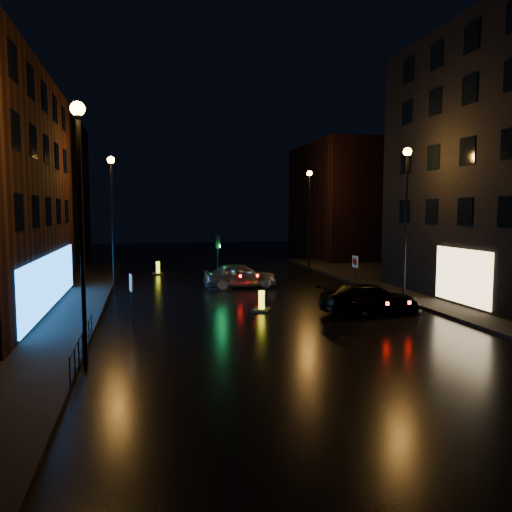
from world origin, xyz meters
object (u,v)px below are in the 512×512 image
object	(u,v)px
silver_hatchback	(240,275)
road_sign_left	(131,287)
traffic_signal	(218,280)
road_sign_right	(355,265)
bollard_near	(262,306)
bollard_far	(158,271)
dark_sedan	(371,299)

from	to	relation	value
silver_hatchback	road_sign_left	xyz separation A→B (m)	(-6.69, -9.59, 0.90)
traffic_signal	road_sign_right	size ratio (longest dim) A/B	1.53
silver_hatchback	bollard_near	xyz separation A→B (m)	(-0.37, -7.72, -0.58)
silver_hatchback	bollard_near	bearing A→B (deg)	176.77
traffic_signal	bollard_near	bearing A→B (deg)	-82.91
traffic_signal	silver_hatchback	world-z (taller)	traffic_signal
silver_hatchback	bollard_far	distance (m)	9.59
bollard_near	bollard_far	distance (m)	16.51
road_sign_left	traffic_signal	bearing A→B (deg)	51.38
silver_hatchback	dark_sedan	size ratio (longest dim) A/B	0.93
road_sign_left	bollard_far	bearing A→B (deg)	73.88
bollard_far	road_sign_left	bearing A→B (deg)	-99.94
traffic_signal	bollard_far	world-z (taller)	traffic_signal
road_sign_left	road_sign_right	bearing A→B (deg)	14.77
silver_hatchback	road_sign_left	world-z (taller)	road_sign_left
bollard_near	road_sign_right	bearing A→B (deg)	57.52
bollard_far	bollard_near	bearing A→B (deg)	-78.18
dark_sedan	road_sign_right	bearing A→B (deg)	-21.08
traffic_signal	road_sign_left	size ratio (longest dim) A/B	1.51
road_sign_right	dark_sedan	bearing A→B (deg)	61.11
bollard_far	road_sign_right	world-z (taller)	road_sign_right
silver_hatchback	dark_sedan	distance (m)	10.73
bollard_near	road_sign_left	xyz separation A→B (m)	(-6.32, -1.88, 1.48)
traffic_signal	road_sign_right	distance (m)	8.94
traffic_signal	bollard_far	bearing A→B (deg)	115.73
silver_hatchback	road_sign_right	world-z (taller)	road_sign_right
silver_hatchback	traffic_signal	bearing A→B (deg)	70.38
bollard_near	road_sign_left	distance (m)	6.76
bollard_far	road_sign_right	xyz separation A→B (m)	(11.75, -11.28, 1.46)
bollard_far	dark_sedan	bearing A→B (deg)	-66.07
silver_hatchback	bollard_near	world-z (taller)	silver_hatchback
silver_hatchback	dark_sedan	bearing A→B (deg)	-154.82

